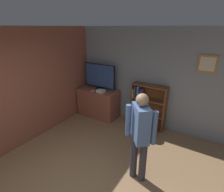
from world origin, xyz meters
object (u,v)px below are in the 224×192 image
television (100,76)px  game_console (101,91)px  person (140,132)px  waste_bin (148,131)px  bookshelf (144,106)px

television → game_console: 0.50m
person → waste_bin: (-0.33, 1.38, -0.84)m
bookshelf → waste_bin: bearing=-55.8°
bookshelf → game_console: bearing=-164.3°
game_console → waste_bin: game_console is taller
game_console → person: (1.89, -1.51, 0.09)m
television → waste_bin: bearing=-12.3°
television → waste_bin: television is taller
television → person: size_ratio=0.61×
television → game_console: size_ratio=4.74×
television → waste_bin: (1.79, -0.39, -1.11)m
game_console → waste_bin: (1.57, -0.12, -0.75)m
waste_bin → person: bearing=-76.8°
television → game_console: (0.22, -0.27, -0.36)m
game_console → television: bearing=129.2°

